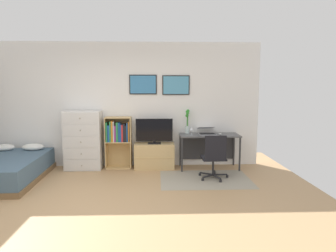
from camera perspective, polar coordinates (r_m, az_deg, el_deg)
name	(u,v)px	position (r m, az deg, el deg)	size (l,w,h in m)	color
ground_plane	(102,209)	(4.61, -12.46, -15.03)	(7.20, 7.20, 0.00)	tan
wall_back_with_posters	(121,105)	(6.68, -8.99, 3.99)	(6.12, 0.09, 2.70)	white
area_rug	(205,179)	(5.85, 7.07, -9.96)	(1.70, 1.20, 0.01)	#9E937F
bed	(3,169)	(6.45, -28.75, -7.17)	(1.44, 2.02, 0.56)	brown
dresser	(83,140)	(6.63, -15.75, -2.62)	(0.76, 0.46, 1.24)	silver
bookshelf	(118,137)	(6.54, -9.42, -2.02)	(0.55, 0.30, 1.11)	tan
tv_stand	(154,156)	(6.53, -2.60, -5.65)	(0.85, 0.41, 0.54)	tan
television	(154,131)	(6.41, -2.63, -1.02)	(0.78, 0.16, 0.54)	black
desk	(209,140)	(6.56, 7.69, -2.70)	(1.26, 0.55, 0.74)	#4C4C4F
office_chair	(214,156)	(5.75, 8.77, -5.62)	(0.56, 0.58, 0.86)	#232326
laptop	(207,131)	(6.53, 7.34, -0.95)	(0.38, 0.40, 0.16)	#B7B7BC
computer_mouse	(220,134)	(6.47, 9.86, -1.49)	(0.06, 0.10, 0.03)	silver
bamboo_vase	(187,121)	(6.54, 3.69, 0.93)	(0.09, 0.10, 0.52)	silver
wine_glass	(191,129)	(6.31, 4.46, -0.53)	(0.07, 0.07, 0.18)	silver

